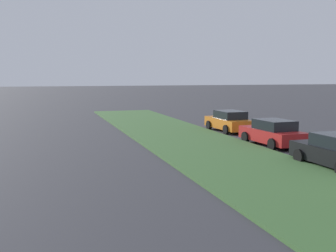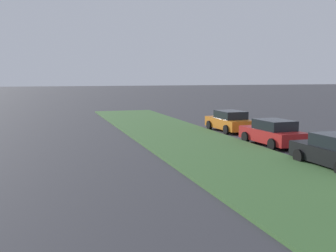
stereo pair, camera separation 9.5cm
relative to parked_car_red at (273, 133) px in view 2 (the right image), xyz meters
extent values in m
cube|color=#3D6633|center=(-6.17, 4.08, -0.66)|extent=(60.00, 6.00, 0.12)
cylinder|color=black|center=(-4.50, 1.37, -0.40)|extent=(0.64, 0.23, 0.64)
cylinder|color=black|center=(-4.47, -0.43, -0.40)|extent=(0.64, 0.23, 0.64)
cube|color=red|center=(0.05, 0.00, -0.15)|extent=(4.40, 2.05, 0.70)
cube|color=black|center=(-0.15, -0.01, 0.48)|extent=(2.29, 1.72, 0.55)
cylinder|color=black|center=(1.35, 0.98, -0.40)|extent=(0.65, 0.26, 0.64)
cylinder|color=black|center=(1.45, -0.82, -0.40)|extent=(0.65, 0.26, 0.64)
cylinder|color=black|center=(-1.35, 0.82, -0.40)|extent=(0.65, 0.26, 0.64)
cylinder|color=black|center=(-1.25, -0.97, -0.40)|extent=(0.65, 0.26, 0.64)
cube|color=orange|center=(6.11, -0.21, -0.15)|extent=(4.37, 1.97, 0.70)
cube|color=black|center=(5.91, -0.22, 0.48)|extent=(2.26, 1.68, 0.55)
cylinder|color=black|center=(7.42, 0.74, -0.40)|extent=(0.65, 0.24, 0.64)
cylinder|color=black|center=(7.49, -1.06, -0.40)|extent=(0.65, 0.24, 0.64)
cylinder|color=black|center=(4.72, 0.63, -0.40)|extent=(0.65, 0.24, 0.64)
cylinder|color=black|center=(4.79, -1.16, -0.40)|extent=(0.65, 0.24, 0.64)
camera|label=1|loc=(-20.04, 12.43, 3.23)|focal=43.58mm
camera|label=2|loc=(-20.06, 12.34, 3.23)|focal=43.58mm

